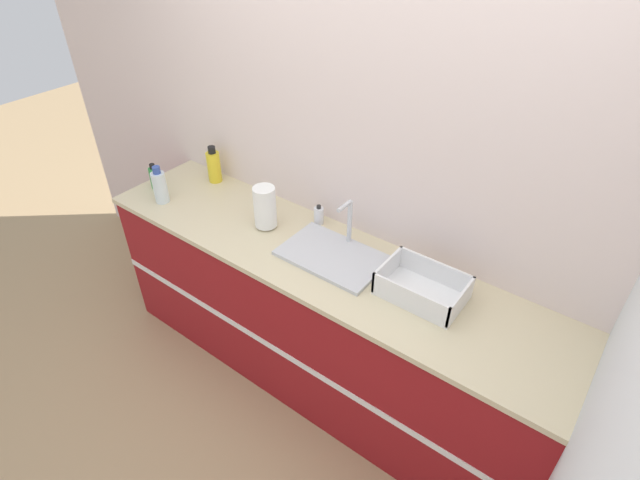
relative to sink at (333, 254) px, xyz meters
name	(u,v)px	position (x,y,z in m)	size (l,w,h in m)	color
ground_plane	(288,407)	(-0.07, -0.33, -0.95)	(12.00, 12.00, 0.00)	tan
wall_back	(359,164)	(-0.07, 0.30, 0.35)	(4.98, 0.06, 2.60)	silver
wall_right	(638,314)	(1.26, -0.03, 0.35)	(0.06, 2.60, 2.60)	silver
counter_cabinet	(319,320)	(-0.07, -0.03, -0.48)	(2.61, 0.62, 0.93)	maroon
sink	(333,254)	(0.00, 0.00, 0.00)	(0.52, 0.33, 0.27)	silver
paper_towel_roll	(265,207)	(-0.45, 0.00, 0.10)	(0.12, 0.12, 0.24)	#4C4C51
dish_rack	(422,289)	(0.48, 0.01, 0.02)	(0.38, 0.25, 0.12)	white
bottle_green	(155,177)	(-1.26, -0.09, 0.05)	(0.06, 0.06, 0.16)	#2D8C3D
bottle_yellow	(214,166)	(-1.03, 0.18, 0.08)	(0.08, 0.08, 0.23)	yellow
bottle_clear	(160,186)	(-1.10, -0.17, 0.08)	(0.08, 0.08, 0.23)	silver
soap_dispenser	(319,215)	(-0.24, 0.20, 0.03)	(0.05, 0.05, 0.11)	silver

